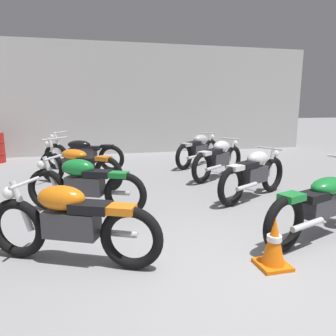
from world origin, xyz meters
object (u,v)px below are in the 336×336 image
at_px(motorcycle_left_row_3, 83,153).
at_px(traffic_cone, 274,243).
at_px(motorcycle_left_row_0, 71,222).
at_px(motorcycle_right_row_3, 198,149).
at_px(motorcycle_left_row_1, 84,184).
at_px(motorcycle_right_row_0, 323,203).
at_px(motorcycle_right_row_1, 254,173).
at_px(motorcycle_right_row_2, 219,158).
at_px(motorcycle_left_row_2, 78,165).

distance_m(motorcycle_left_row_3, traffic_cone, 5.87).
distance_m(motorcycle_left_row_0, motorcycle_right_row_3, 5.71).
xyz_separation_m(motorcycle_left_row_1, motorcycle_right_row_0, (2.92, -1.66, -0.01)).
distance_m(motorcycle_right_row_1, motorcycle_right_row_3, 3.11).
relative_size(motorcycle_left_row_3, motorcycle_right_row_0, 0.96).
bearing_deg(motorcycle_right_row_2, motorcycle_left_row_0, -132.74).
bearing_deg(traffic_cone, motorcycle_left_row_2, 117.66).
bearing_deg(motorcycle_right_row_2, motorcycle_left_row_3, 151.68).
height_order(motorcycle_right_row_1, traffic_cone, motorcycle_right_row_1).
distance_m(motorcycle_left_row_2, motorcycle_right_row_3, 3.45).
height_order(motorcycle_left_row_2, motorcycle_right_row_0, same).
relative_size(motorcycle_left_row_1, motorcycle_right_row_2, 1.09).
height_order(motorcycle_left_row_2, motorcycle_left_row_3, same).
distance_m(motorcycle_left_row_1, motorcycle_left_row_2, 1.70).
distance_m(motorcycle_right_row_1, traffic_cone, 2.51).
bearing_deg(motorcycle_right_row_0, motorcycle_right_row_3, 89.47).
bearing_deg(traffic_cone, motorcycle_left_row_1, 130.83).
xyz_separation_m(motorcycle_left_row_1, motorcycle_right_row_3, (2.97, 3.19, 0.00)).
bearing_deg(motorcycle_right_row_0, motorcycle_left_row_0, 178.85).
xyz_separation_m(motorcycle_left_row_1, motorcycle_right_row_1, (2.92, 0.08, 0.00)).
relative_size(motorcycle_left_row_2, motorcycle_right_row_1, 0.96).
bearing_deg(motorcycle_right_row_0, traffic_cone, -152.18).
height_order(motorcycle_left_row_1, motorcycle_right_row_2, same).
xyz_separation_m(motorcycle_left_row_2, motorcycle_right_row_2, (3.07, 0.02, 0.01)).
distance_m(motorcycle_left_row_2, motorcycle_left_row_3, 1.64).
height_order(motorcycle_left_row_1, motorcycle_left_row_3, motorcycle_left_row_3).
distance_m(motorcycle_left_row_1, motorcycle_left_row_3, 3.33).
bearing_deg(motorcycle_left_row_0, traffic_cone, -16.47).
bearing_deg(motorcycle_right_row_0, motorcycle_right_row_1, 90.05).
height_order(motorcycle_left_row_2, traffic_cone, motorcycle_left_row_2).
distance_m(motorcycle_right_row_0, motorcycle_right_row_1, 1.74).
distance_m(motorcycle_right_row_1, motorcycle_right_row_2, 1.63).
relative_size(motorcycle_left_row_0, traffic_cone, 3.38).
height_order(motorcycle_right_row_1, motorcycle_right_row_2, same).
bearing_deg(motorcycle_right_row_2, motorcycle_right_row_1, -90.52).
relative_size(motorcycle_left_row_0, motorcycle_left_row_3, 0.91).
height_order(motorcycle_right_row_0, motorcycle_right_row_2, motorcycle_right_row_0).
relative_size(motorcycle_left_row_3, motorcycle_right_row_2, 1.20).
distance_m(motorcycle_left_row_1, motorcycle_right_row_1, 2.92).
bearing_deg(traffic_cone, motorcycle_left_row_3, 109.59).
xyz_separation_m(motorcycle_left_row_3, motorcycle_right_row_1, (2.99, -3.25, 0.01)).
bearing_deg(motorcycle_right_row_1, motorcycle_right_row_0, -89.95).
bearing_deg(motorcycle_left_row_0, motorcycle_left_row_2, 90.22).
distance_m(motorcycle_left_row_3, motorcycle_right_row_0, 5.82).
xyz_separation_m(motorcycle_right_row_0, motorcycle_right_row_3, (0.04, 4.86, 0.01)).
distance_m(motorcycle_left_row_0, motorcycle_left_row_3, 4.93).
relative_size(motorcycle_right_row_2, motorcycle_right_row_3, 1.03).
height_order(motorcycle_right_row_1, motorcycle_right_row_3, same).
bearing_deg(motorcycle_left_row_1, traffic_cone, -49.17).
bearing_deg(motorcycle_left_row_3, motorcycle_right_row_1, -47.39).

